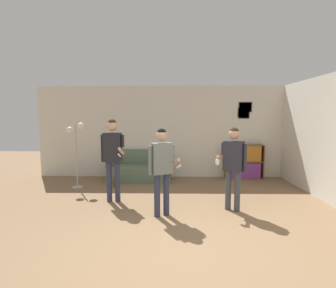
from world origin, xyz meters
TOP-DOWN VIEW (x-y plane):
  - ground_plane at (0.00, 0.00)m, footprint 20.00×20.00m
  - wall_back at (0.01, 4.44)m, footprint 8.43×0.08m
  - wall_right at (3.05, 2.20)m, footprint 0.06×6.81m
  - couch at (-1.15, 4.02)m, footprint 1.78×0.80m
  - bookshelf at (1.87, 4.22)m, footprint 1.09×0.30m
  - floor_lamp at (-2.64, 3.13)m, footprint 0.46×0.28m
  - person_player_foreground_left at (-1.48, 2.08)m, footprint 0.50×0.48m
  - person_player_foreground_center at (-0.41, 1.29)m, footprint 0.58×0.39m
  - person_watcher_holding_cup at (0.94, 1.59)m, footprint 0.58×0.36m
  - bottle_on_floor at (-1.72, 3.22)m, footprint 0.06×0.06m

SIDE VIEW (x-z plane):
  - ground_plane at x=0.00m, z-range 0.00..0.00m
  - bottle_on_floor at x=-1.72m, z-range -0.03..0.26m
  - couch at x=-1.15m, z-range -0.13..0.70m
  - bookshelf at x=1.87m, z-range 0.00..1.00m
  - person_player_foreground_center at x=-0.41m, z-range 0.18..1.78m
  - person_watcher_holding_cup at x=0.94m, z-range 0.18..1.79m
  - person_player_foreground_left at x=-1.48m, z-range 0.21..1.97m
  - floor_lamp at x=-2.64m, z-range 0.38..2.04m
  - wall_right at x=3.05m, z-range 0.00..2.70m
  - wall_back at x=0.01m, z-range 0.00..2.70m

